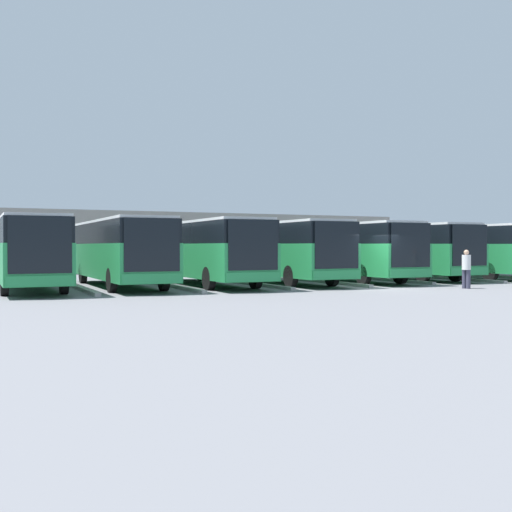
# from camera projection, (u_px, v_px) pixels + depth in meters

# --- Properties ---
(ground_plane) EXTENTS (600.00, 600.00, 0.00)m
(ground_plane) POSITION_uv_depth(u_px,v_px,m) (375.00, 288.00, 29.88)
(ground_plane) COLOR slate
(bus_0) EXTENTS (2.84, 12.26, 3.20)m
(bus_0) POSITION_uv_depth(u_px,v_px,m) (500.00, 249.00, 42.16)
(bus_0) COLOR #238447
(bus_0) RESTS_ON ground_plane
(curb_divider_0) EXTENTS (0.42, 7.95, 0.15)m
(curb_divider_0) POSITION_uv_depth(u_px,v_px,m) (497.00, 277.00, 39.65)
(curb_divider_0) COLOR #9E9E99
(curb_divider_0) RESTS_ON ground_plane
(bus_1) EXTENTS (2.84, 12.26, 3.20)m
(bus_1) POSITION_uv_depth(u_px,v_px,m) (459.00, 249.00, 39.66)
(bus_1) COLOR #238447
(bus_1) RESTS_ON ground_plane
(curb_divider_1) EXTENTS (0.42, 7.95, 0.15)m
(curb_divider_1) POSITION_uv_depth(u_px,v_px,m) (454.00, 279.00, 37.15)
(curb_divider_1) COLOR #9E9E99
(curb_divider_1) RESTS_ON ground_plane
(bus_2) EXTENTS (2.84, 12.26, 3.20)m
(bus_2) POSITION_uv_depth(u_px,v_px,m) (398.00, 249.00, 38.44)
(bus_2) COLOR #238447
(bus_2) RESTS_ON ground_plane
(curb_divider_2) EXTENTS (0.42, 7.95, 0.15)m
(curb_divider_2) POSITION_uv_depth(u_px,v_px,m) (387.00, 280.00, 35.93)
(curb_divider_2) COLOR #9E9E99
(curb_divider_2) RESTS_ON ground_plane
(bus_3) EXTENTS (2.84, 12.26, 3.20)m
(bus_3) POSITION_uv_depth(u_px,v_px,m) (343.00, 249.00, 36.14)
(bus_3) COLOR #238447
(bus_3) RESTS_ON ground_plane
(curb_divider_3) EXTENTS (0.42, 7.95, 0.15)m
(curb_divider_3) POSITION_uv_depth(u_px,v_px,m) (328.00, 282.00, 33.63)
(curb_divider_3) COLOR #9E9E99
(curb_divider_3) RESTS_ON ground_plane
(bus_4) EXTENTS (2.84, 12.26, 3.20)m
(bus_4) POSITION_uv_depth(u_px,v_px,m) (278.00, 249.00, 34.25)
(bus_4) COLOR #238447
(bus_4) RESTS_ON ground_plane
(curb_divider_4) EXTENTS (0.42, 7.95, 0.15)m
(curb_divider_4) POSITION_uv_depth(u_px,v_px,m) (256.00, 284.00, 31.75)
(curb_divider_4) COLOR #9E9E99
(curb_divider_4) RESTS_ON ground_plane
(bus_5) EXTENTS (2.84, 12.26, 3.20)m
(bus_5) POSITION_uv_depth(u_px,v_px,m) (205.00, 249.00, 32.29)
(bus_5) COLOR #238447
(bus_5) RESTS_ON ground_plane
(curb_divider_5) EXTENTS (0.42, 7.95, 0.15)m
(curb_divider_5) POSITION_uv_depth(u_px,v_px,m) (176.00, 287.00, 29.78)
(curb_divider_5) COLOR #9E9E99
(curb_divider_5) RESTS_ON ground_plane
(bus_6) EXTENTS (2.84, 12.26, 3.20)m
(bus_6) POSITION_uv_depth(u_px,v_px,m) (119.00, 250.00, 30.86)
(bus_6) COLOR #238447
(bus_6) RESTS_ON ground_plane
(curb_divider_6) EXTENTS (0.42, 7.95, 0.15)m
(curb_divider_6) POSITION_uv_depth(u_px,v_px,m) (82.00, 289.00, 28.35)
(curb_divider_6) COLOR #9E9E99
(curb_divider_6) RESTS_ON ground_plane
(bus_7) EXTENTS (2.84, 12.26, 3.20)m
(bus_7) POSITION_uv_depth(u_px,v_px,m) (27.00, 250.00, 29.06)
(bus_7) COLOR #238447
(bus_7) RESTS_ON ground_plane
(pedestrian) EXTENTS (0.47, 0.47, 1.79)m
(pedestrian) POSITION_uv_depth(u_px,v_px,m) (466.00, 268.00, 29.56)
(pedestrian) COLOR #38384C
(pedestrian) RESTS_ON ground_plane
(station_building) EXTENTS (33.66, 13.61, 4.53)m
(station_building) POSITION_uv_depth(u_px,v_px,m) (187.00, 242.00, 53.85)
(station_building) COLOR gray
(station_building) RESTS_ON ground_plane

